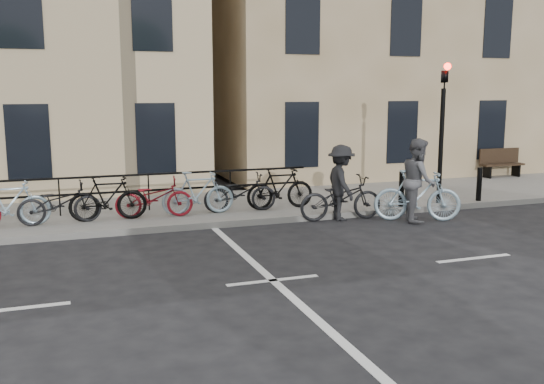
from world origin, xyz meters
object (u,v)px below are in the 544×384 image
object	(u,v)px
bench	(501,162)
cyclist_grey	(418,188)
traffic_light	(443,116)
cyclist_dark	(341,191)

from	to	relation	value
bench	cyclist_grey	bearing A→B (deg)	-143.78
traffic_light	cyclist_dark	xyz separation A→B (m)	(-3.09, -0.44, -1.73)
bench	cyclist_dark	size ratio (longest dim) A/B	0.76
traffic_light	cyclist_dark	bearing A→B (deg)	-171.88
traffic_light	cyclist_dark	world-z (taller)	traffic_light
cyclist_grey	bench	bearing A→B (deg)	-30.51
bench	cyclist_dark	world-z (taller)	cyclist_dark
bench	cyclist_grey	xyz separation A→B (m)	(-6.21, -4.55, 0.13)
cyclist_grey	cyclist_dark	xyz separation A→B (m)	(-1.68, 0.72, -0.09)
traffic_light	cyclist_grey	distance (m)	2.46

